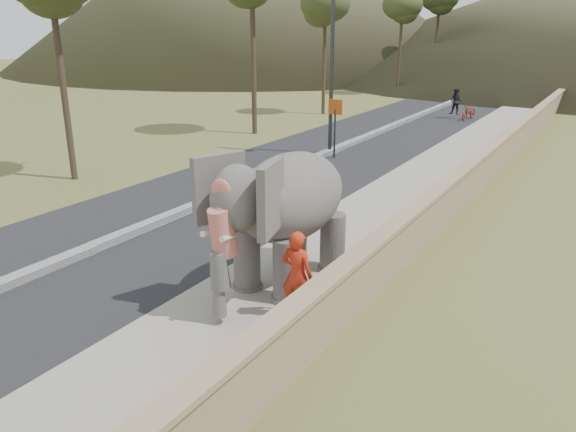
# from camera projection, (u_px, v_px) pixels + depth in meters

# --- Properties ---
(ground) EXTENTS (160.00, 160.00, 0.00)m
(ground) POSITION_uv_depth(u_px,v_px,m) (255.00, 311.00, 10.81)
(ground) COLOR olive
(ground) RESTS_ON ground
(road) EXTENTS (7.00, 120.00, 0.03)m
(road) POSITION_uv_depth(u_px,v_px,m) (294.00, 169.00, 21.35)
(road) COLOR black
(road) RESTS_ON ground
(median) EXTENTS (0.35, 120.00, 0.22)m
(median) POSITION_uv_depth(u_px,v_px,m) (294.00, 166.00, 21.32)
(median) COLOR black
(median) RESTS_ON ground
(walkway) EXTENTS (3.00, 120.00, 0.15)m
(walkway) POSITION_uv_depth(u_px,v_px,m) (421.00, 186.00, 18.90)
(walkway) COLOR #9E9687
(walkway) RESTS_ON ground
(parapet) EXTENTS (0.30, 120.00, 1.10)m
(parapet) POSITION_uv_depth(u_px,v_px,m) (473.00, 179.00, 17.95)
(parapet) COLOR tan
(parapet) RESTS_ON ground
(lamppost) EXTENTS (1.76, 0.36, 8.00)m
(lamppost) POSITION_uv_depth(u_px,v_px,m) (340.00, 34.00, 22.08)
(lamppost) COLOR #2D2C31
(lamppost) RESTS_ON ground
(signboard) EXTENTS (0.60, 0.08, 2.40)m
(signboard) POSITION_uv_depth(u_px,v_px,m) (335.00, 118.00, 22.56)
(signboard) COLOR #2D2D33
(signboard) RESTS_ON ground
(elephant_and_man) EXTENTS (2.34, 3.99, 2.82)m
(elephant_and_man) POSITION_uv_depth(u_px,v_px,m) (291.00, 216.00, 11.38)
(elephant_and_man) COLOR #68635E
(elephant_and_man) RESTS_ON ground
(motorcyclist) EXTENTS (1.61, 1.85, 1.76)m
(motorcyclist) POSITION_uv_depth(u_px,v_px,m) (464.00, 108.00, 32.30)
(motorcyclist) COLOR maroon
(motorcyclist) RESTS_ON ground
(trees) EXTENTS (47.56, 43.31, 9.05)m
(trees) POSITION_uv_depth(u_px,v_px,m) (550.00, 46.00, 32.04)
(trees) COLOR #473828
(trees) RESTS_ON ground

